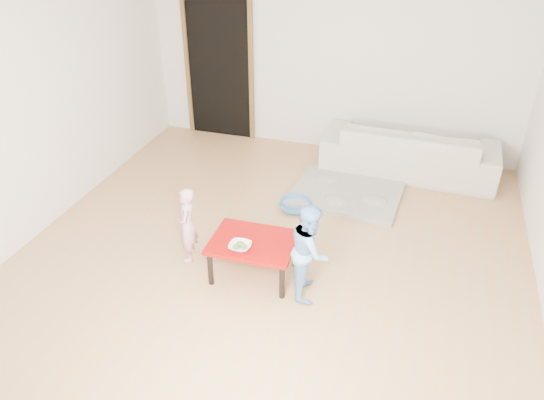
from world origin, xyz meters
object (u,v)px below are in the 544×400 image
at_px(child_pink, 187,225).
at_px(red_table, 254,258).
at_px(bowl, 240,246).
at_px(sofa, 410,149).
at_px(child_blue, 310,250).
at_px(basin, 295,206).

bearing_deg(child_pink, red_table, 67.42).
xyz_separation_m(red_table, bowl, (-0.07, -0.15, 0.22)).
bearing_deg(sofa, red_table, 66.89).
bearing_deg(bowl, child_blue, 6.69).
height_order(child_pink, child_blue, child_blue).
bearing_deg(sofa, child_pink, 54.88).
bearing_deg(child_blue, sofa, -23.87).
height_order(child_blue, basin, child_blue).
xyz_separation_m(sofa, basin, (-1.14, -1.35, -0.26)).
relative_size(bowl, child_blue, 0.22).
bearing_deg(bowl, basin, 83.79).
relative_size(bowl, child_pink, 0.26).
bearing_deg(child_pink, bowl, 53.54).
distance_m(child_pink, basin, 1.44).
xyz_separation_m(red_table, basin, (0.08, 1.23, -0.14)).
relative_size(red_table, child_pink, 1.01).
xyz_separation_m(sofa, red_table, (-1.21, -2.59, -0.12)).
distance_m(bowl, basin, 1.44).
xyz_separation_m(child_pink, basin, (0.77, 1.17, -0.33)).
xyz_separation_m(sofa, child_pink, (-1.91, -2.52, 0.07)).
height_order(red_table, basin, red_table).
relative_size(child_pink, basin, 2.09).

